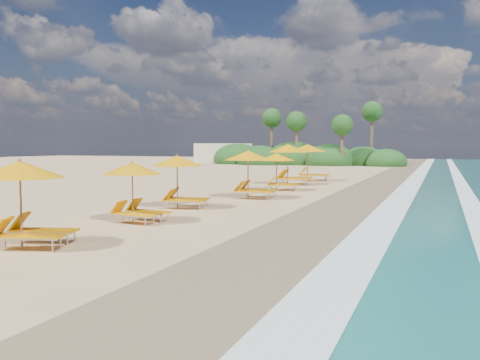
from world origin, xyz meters
The scene contains 12 objects.
ground centered at (0.00, 0.00, 0.00)m, with size 160.00×160.00×0.00m, color tan.
wet_sand centered at (4.00, 0.00, 0.01)m, with size 4.00×160.00×0.01m, color #7A6649.
surf_foam centered at (6.70, 0.00, 0.03)m, with size 4.00×160.00×0.01m.
station_2 centered at (-2.35, -8.45, 1.25)m, with size 2.82×2.76×2.23m.
station_3 centered at (-2.11, -3.99, 1.15)m, with size 2.34×2.20×2.04m.
station_4 centered at (-2.55, -0.08, 1.23)m, with size 2.70×2.60×2.19m.
station_5 centered at (-1.19, 4.44, 1.32)m, with size 2.60×2.42×2.36m.
station_6 centered at (-1.22, 8.98, 1.21)m, with size 2.66×2.57×2.16m.
station_7 centered at (-1.81, 13.30, 1.50)m, with size 2.99×2.79×2.68m.
station_8 centered at (-1.46, 17.11, 1.50)m, with size 3.37×3.27×2.68m.
treeline centered at (-9.94, 45.51, 1.00)m, with size 25.80×8.80×9.74m.
beach_building centered at (-22.00, 48.00, 1.40)m, with size 7.00×5.00×2.80m, color beige.
Camera 1 is at (7.28, -18.02, 2.56)m, focal length 37.43 mm.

